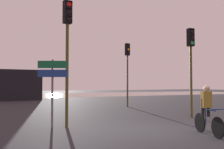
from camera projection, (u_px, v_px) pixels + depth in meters
The scene contains 7 objects.
ground_plane at pixel (159, 130), 8.96m from camera, with size 120.00×120.00×0.00m, color #28282D.
water_strip at pixel (34, 95), 37.41m from camera, with size 80.00×16.00×0.01m, color #9E937F.
traffic_light_near_left at pixel (67, 40), 9.78m from camera, with size 0.35×0.37×4.95m.
traffic_light_far_right at pixel (127, 63), 18.58m from camera, with size 0.35×0.37×4.72m.
traffic_light_near_right at pixel (191, 55), 12.56m from camera, with size 0.34×0.36×4.48m.
direction_sign_post at pixel (52, 81), 9.48m from camera, with size 1.02×0.47×2.60m.
cyclist at pixel (207, 110), 8.18m from camera, with size 0.59×1.66×1.62m.
Camera 1 is at (-5.39, -7.44, 1.65)m, focal length 40.00 mm.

